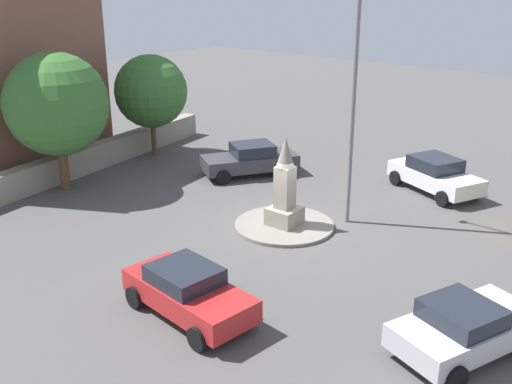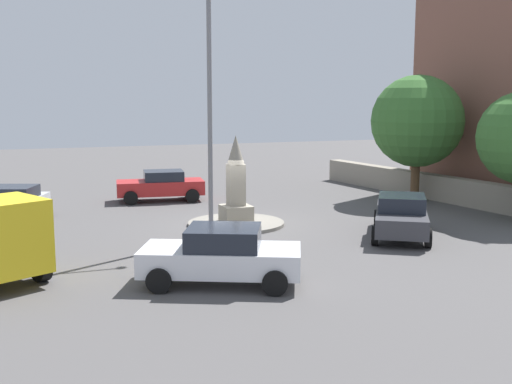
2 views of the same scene
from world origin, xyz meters
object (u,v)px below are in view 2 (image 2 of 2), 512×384
object	(u,v)px
streetlamp	(209,81)
tree_mid_cluster	(417,121)
monument	(236,188)
car_dark_grey_passing	(401,215)
car_white_parked_right	(222,255)
car_red_waiting	(161,185)
car_silver_parked_left	(11,204)

from	to	relation	value
streetlamp	tree_mid_cluster	distance (m)	12.26
monument	streetlamp	distance (m)	4.59
car_dark_grey_passing	streetlamp	bearing A→B (deg)	-17.46
car_dark_grey_passing	tree_mid_cluster	distance (m)	8.69
car_dark_grey_passing	car_white_parked_right	bearing A→B (deg)	22.89
car_dark_grey_passing	car_white_parked_right	xyz separation A→B (m)	(7.50, 3.17, 0.02)
car_red_waiting	tree_mid_cluster	world-z (taller)	tree_mid_cluster
monument	car_white_parked_right	distance (m)	7.57
car_silver_parked_left	car_white_parked_right	world-z (taller)	car_white_parked_right
streetlamp	tree_mid_cluster	size ratio (longest dim) A/B	1.53
car_red_waiting	tree_mid_cluster	bearing A→B (deg)	161.00
car_silver_parked_left	car_red_waiting	size ratio (longest dim) A/B	1.01
monument	car_silver_parked_left	world-z (taller)	monument
streetlamp	tree_mid_cluster	xyz separation A→B (m)	(-11.29, -4.49, -1.63)
car_dark_grey_passing	car_red_waiting	xyz separation A→B (m)	(6.29, -10.36, -0.01)
car_silver_parked_left	car_white_parked_right	bearing A→B (deg)	116.62
streetlamp	car_dark_grey_passing	world-z (taller)	streetlamp
car_white_parked_right	tree_mid_cluster	xyz separation A→B (m)	(-12.49, -9.64, 2.93)
monument	car_red_waiting	xyz separation A→B (m)	(1.53, -6.49, -0.70)
car_silver_parked_left	car_red_waiting	xyz separation A→B (m)	(-6.47, -3.02, 0.02)
car_silver_parked_left	tree_mid_cluster	xyz separation A→B (m)	(-17.76, 0.87, 2.99)
car_red_waiting	car_white_parked_right	size ratio (longest dim) A/B	0.93
car_silver_parked_left	car_red_waiting	world-z (taller)	car_red_waiting
car_red_waiting	car_white_parked_right	bearing A→B (deg)	84.90
tree_mid_cluster	monument	bearing A→B (deg)	14.97
streetlamp	car_white_parked_right	distance (m)	6.98
car_silver_parked_left	tree_mid_cluster	world-z (taller)	tree_mid_cluster
car_white_parked_right	car_silver_parked_left	bearing A→B (deg)	-63.38
monument	tree_mid_cluster	distance (m)	10.35
car_white_parked_right	streetlamp	bearing A→B (deg)	-103.18
monument	streetlamp	size ratio (longest dim) A/B	0.37
car_red_waiting	car_dark_grey_passing	bearing A→B (deg)	121.28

